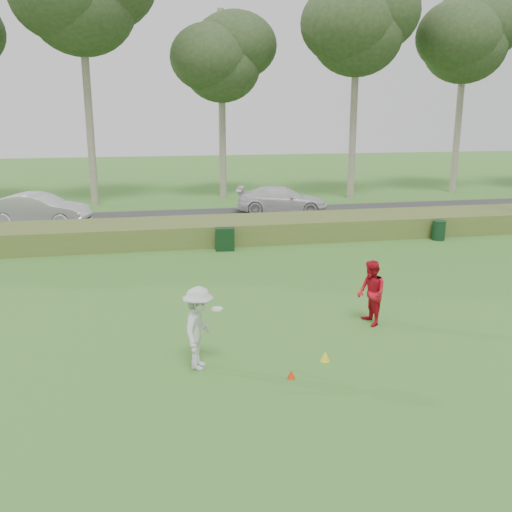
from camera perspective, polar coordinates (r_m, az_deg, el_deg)
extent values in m
plane|color=#347326|center=(13.81, 3.36, -9.31)|extent=(120.00, 120.00, 0.00)
cube|color=#4E6428|center=(24.96, -3.68, 2.59)|extent=(80.00, 3.00, 0.90)
cube|color=#2D2D2D|center=(29.91, -4.99, 3.72)|extent=(80.00, 6.00, 0.06)
cylinder|color=gray|center=(35.38, -16.65, 17.40)|extent=(0.44, 0.44, 15.50)
cylinder|color=gray|center=(37.09, -3.41, 14.69)|extent=(0.44, 0.44, 11.50)
ellipsoid|color=#2B3E1F|center=(37.22, -3.48, 19.12)|extent=(6.24, 6.24, 5.28)
cylinder|color=gray|center=(37.20, 9.85, 16.44)|extent=(0.44, 0.44, 14.00)
ellipsoid|color=#2B3E1F|center=(37.50, 10.09, 21.79)|extent=(7.28, 7.28, 6.16)
cylinder|color=gray|center=(41.86, 19.80, 15.24)|extent=(0.44, 0.44, 13.50)
ellipsoid|color=#2B3E1F|center=(42.09, 20.21, 19.82)|extent=(7.02, 7.02, 5.94)
imported|color=silver|center=(12.59, -5.75, -7.19)|extent=(1.07, 1.37, 1.86)
cylinder|color=white|center=(12.49, -3.96, -5.31)|extent=(0.27, 0.27, 0.03)
imported|color=red|center=(15.33, 11.45, -3.66)|extent=(0.69, 0.87, 1.74)
cone|color=red|center=(12.39, 3.54, -11.71)|extent=(0.18, 0.18, 0.20)
cone|color=yellow|center=(13.24, 6.94, -9.90)|extent=(0.22, 0.22, 0.24)
cube|color=black|center=(23.14, -3.12, 1.69)|extent=(0.78, 0.53, 0.93)
cylinder|color=black|center=(26.25, 17.80, 2.46)|extent=(0.63, 0.63, 0.86)
imported|color=silver|center=(29.68, -20.88, 4.36)|extent=(5.08, 2.93, 1.58)
imported|color=silver|center=(31.32, 2.63, 5.63)|extent=(5.29, 3.27, 1.43)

